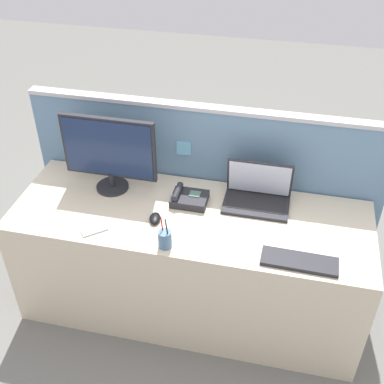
% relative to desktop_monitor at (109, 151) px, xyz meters
% --- Properties ---
extents(ground_plane, '(10.00, 10.00, 0.00)m').
position_rel_desktop_monitor_xyz_m(ground_plane, '(0.51, -0.15, -1.00)').
color(ground_plane, slate).
extents(desk, '(2.00, 0.70, 0.74)m').
position_rel_desktop_monitor_xyz_m(desk, '(0.51, -0.15, -0.62)').
color(desk, beige).
rests_on(desk, ground_plane).
extents(cubicle_divider, '(2.13, 0.08, 1.22)m').
position_rel_desktop_monitor_xyz_m(cubicle_divider, '(0.51, 0.23, -0.38)').
color(cubicle_divider, '#6084A3').
rests_on(cubicle_divider, ground_plane).
extents(desktop_monitor, '(0.55, 0.19, 0.46)m').
position_rel_desktop_monitor_xyz_m(desktop_monitor, '(0.00, 0.00, 0.00)').
color(desktop_monitor, '#232328').
rests_on(desktop_monitor, desk).
extents(laptop, '(0.37, 0.23, 0.25)m').
position_rel_desktop_monitor_xyz_m(laptop, '(0.85, 0.04, -0.19)').
color(laptop, '#232328').
rests_on(laptop, desk).
extents(desk_phone, '(0.20, 0.16, 0.08)m').
position_rel_desktop_monitor_xyz_m(desk_phone, '(0.47, -0.05, -0.22)').
color(desk_phone, '#232328').
rests_on(desk_phone, desk).
extents(keyboard_main, '(0.38, 0.14, 0.02)m').
position_rel_desktop_monitor_xyz_m(keyboard_main, '(1.12, -0.40, -0.24)').
color(keyboard_main, '#232328').
rests_on(keyboard_main, desk).
extents(computer_mouse_right_hand, '(0.08, 0.11, 0.03)m').
position_rel_desktop_monitor_xyz_m(computer_mouse_right_hand, '(0.33, -0.25, -0.23)').
color(computer_mouse_right_hand, black).
rests_on(computer_mouse_right_hand, desk).
extents(pen_cup, '(0.07, 0.07, 0.19)m').
position_rel_desktop_monitor_xyz_m(pen_cup, '(0.44, -0.43, -0.20)').
color(pen_cup, '#4C7093').
rests_on(pen_cup, desk).
extents(cell_phone_silver_slab, '(0.15, 0.14, 0.01)m').
position_rel_desktop_monitor_xyz_m(cell_phone_silver_slab, '(0.04, -0.40, -0.25)').
color(cell_phone_silver_slab, '#B7BAC1').
rests_on(cell_phone_silver_slab, desk).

